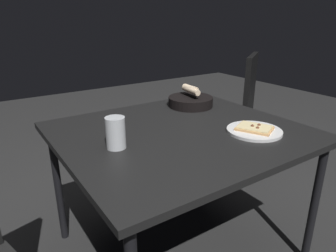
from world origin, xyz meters
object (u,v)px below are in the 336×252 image
(pizza_plate, at_px, (254,130))
(beer_glass, at_px, (116,134))
(dining_table, at_px, (180,140))
(chair_far, at_px, (234,110))
(bread_basket, at_px, (191,101))

(pizza_plate, relative_size, beer_glass, 1.93)
(dining_table, distance_m, beer_glass, 0.37)
(dining_table, distance_m, chair_far, 1.02)
(bread_basket, bearing_deg, chair_far, -71.34)
(dining_table, relative_size, beer_glass, 8.47)
(bread_basket, bearing_deg, beer_glass, 116.48)
(beer_glass, bearing_deg, dining_table, -86.69)
(pizza_plate, distance_m, chair_far, 0.96)
(bread_basket, relative_size, beer_glass, 2.00)
(pizza_plate, bearing_deg, chair_far, -40.36)
(dining_table, bearing_deg, pizza_plate, -129.08)
(pizza_plate, bearing_deg, beer_glass, 72.06)
(dining_table, relative_size, pizza_plate, 4.38)
(beer_glass, bearing_deg, pizza_plate, -107.94)
(bread_basket, height_order, chair_far, chair_far)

